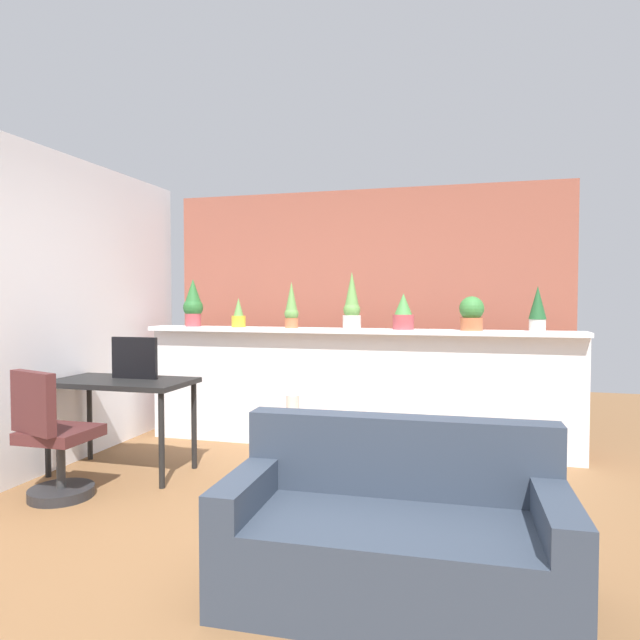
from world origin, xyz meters
The scene contains 18 objects.
ground_plane centered at (0.00, 0.00, 0.00)m, with size 12.00×12.00×0.00m, color brown.
divider_wall centered at (0.00, 2.00, 0.54)m, with size 4.02×0.16×1.08m, color white.
plant_shelf centered at (0.00, 1.96, 1.10)m, with size 4.02×0.29×0.04m, color white.
brick_wall_behind centered at (0.00, 2.60, 1.25)m, with size 4.02×0.10×2.50m, color #9E5442.
side_wall_left centered at (-2.26, 0.40, 1.30)m, with size 0.12×4.40×2.60m, color white.
potted_plant_0 centered at (-1.59, 1.96, 1.35)m, with size 0.19×0.19×0.47m.
potted_plant_1 centered at (-1.10, 1.95, 1.24)m, with size 0.14×0.14×0.28m.
potted_plant_2 centered at (-0.57, 1.95, 1.32)m, with size 0.13×0.13×0.43m.
potted_plant_3 centered at (0.00, 2.00, 1.35)m, with size 0.17×0.17×0.52m.
potted_plant_4 centered at (0.48, 1.95, 1.27)m, with size 0.19×0.19×0.32m.
potted_plant_5 centered at (1.07, 1.93, 1.27)m, with size 0.21×0.21×0.30m.
potted_plant_6 centered at (1.60, 2.00, 1.32)m, with size 0.15×0.15×0.38m.
desk centered at (-1.63, 0.83, 0.67)m, with size 1.10×0.60×0.75m.
tv_monitor centered at (-1.57, 0.91, 0.92)m, with size 0.40×0.04×0.34m, color black.
office_chair centered at (-1.73, 0.17, 0.39)m, with size 0.50×0.50×0.91m.
side_cube_shelf centered at (-0.21, 0.80, 0.25)m, with size 0.40×0.41×0.50m.
vase_on_shelf centered at (-0.19, 0.82, 0.60)m, with size 0.10×0.10×0.19m, color silver.
couch centered at (0.72, -0.47, 0.28)m, with size 1.58×0.80×0.80m.
Camera 1 is at (1.05, -3.04, 1.40)m, focal length 31.35 mm.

